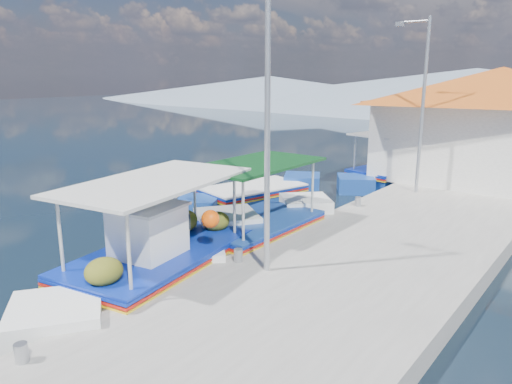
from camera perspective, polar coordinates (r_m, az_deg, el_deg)
The scene contains 10 objects.
ground at distance 12.92m, azimuth -21.25°, elevation -8.41°, with size 160.00×160.00×0.00m, color black.
quay at distance 13.53m, azimuth 16.00°, elevation -5.85°, with size 5.00×44.00×0.50m, color #A19E97.
bollards at distance 13.64m, azimuth 6.71°, elevation -3.47°, with size 0.20×17.20×0.30m.
main_caique at distance 11.46m, azimuth -10.94°, elevation -7.78°, with size 3.17×7.95×2.65m.
caique_green_canopy at distance 13.57m, azimuth 0.32°, elevation -4.62°, with size 2.11×6.94×2.59m.
caique_blue_hull at distance 17.46m, azimuth -0.22°, elevation -0.68°, with size 2.99×6.21×1.15m.
caique_far at distance 21.99m, azimuth 15.64°, elevation 2.21°, with size 3.01×6.84×2.45m.
harbor_building at distance 21.46m, azimuth 26.39°, elevation 7.29°, with size 10.49×10.49×4.40m.
lamp_post_near at distance 9.97m, azimuth 0.91°, elevation 9.06°, with size 1.21×0.14×6.00m.
lamp_post_far at distance 17.98m, azimuth 18.72°, elevation 10.46°, with size 1.21×0.14×6.00m.
Camera 1 is at (10.47, -5.94, 4.67)m, focal length 34.20 mm.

